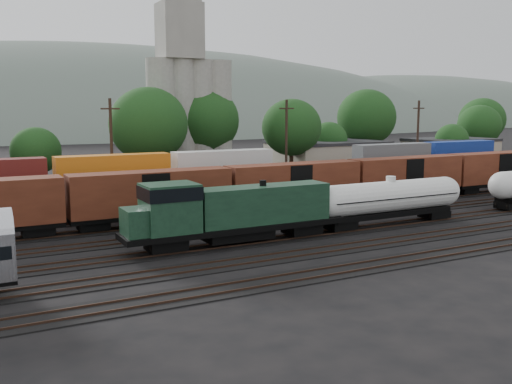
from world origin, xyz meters
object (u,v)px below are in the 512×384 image
tank_car_a (390,198)px  orange_locomotive (135,194)px  grain_silo (189,105)px  green_locomotive (226,211)px

tank_car_a → orange_locomotive: bearing=143.0°
tank_car_a → grain_silo: bearing=95.3°
orange_locomotive → green_locomotive: bearing=-78.4°
tank_car_a → green_locomotive: bearing=-180.0°
green_locomotive → tank_car_a: (16.80, 0.00, -0.24)m
tank_car_a → orange_locomotive: size_ratio=0.99×
grain_silo → orange_locomotive: bearing=-121.7°
green_locomotive → orange_locomotive: green_locomotive is taller
orange_locomotive → tank_car_a: bearing=-37.0°
tank_car_a → grain_silo: 42.08m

